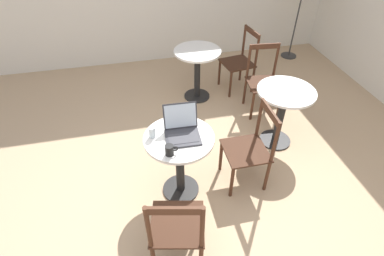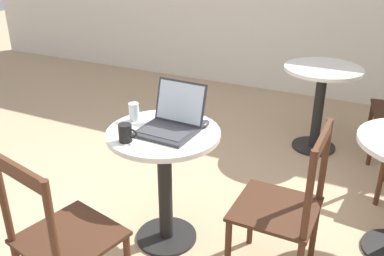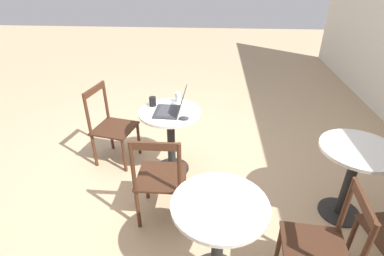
{
  "view_description": "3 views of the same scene",
  "coord_description": "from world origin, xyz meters",
  "px_view_note": "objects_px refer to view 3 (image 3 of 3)",
  "views": [
    {
      "loc": [
        -0.38,
        -1.87,
        2.58
      ],
      "look_at": [
        0.12,
        0.34,
        0.68
      ],
      "focal_mm": 28.0,
      "sensor_mm": 36.0,
      "label": 1
    },
    {
      "loc": [
        1.08,
        -1.76,
        1.79
      ],
      "look_at": [
        0.04,
        0.36,
        0.71
      ],
      "focal_mm": 40.0,
      "sensor_mm": 36.0,
      "label": 2
    },
    {
      "loc": [
        2.74,
        0.56,
        2.17
      ],
      "look_at": [
        0.02,
        0.39,
        0.6
      ],
      "focal_mm": 28.0,
      "sensor_mm": 36.0,
      "label": 3
    }
  ],
  "objects_px": {
    "cafe_table_far": "(354,168)",
    "mug": "(153,102)",
    "chair_near_front": "(111,126)",
    "cafe_table_near": "(171,128)",
    "mouse": "(184,118)",
    "cafe_table_mid": "(219,226)",
    "chair_mid_back": "(323,249)",
    "chair_near_right": "(160,179)",
    "laptop": "(172,108)",
    "drinking_glass": "(178,97)"
  },
  "relations": [
    {
      "from": "cafe_table_far",
      "to": "mug",
      "type": "relative_size",
      "value": 6.66
    },
    {
      "from": "chair_near_front",
      "to": "cafe_table_near",
      "type": "bearing_deg",
      "value": 77.35
    },
    {
      "from": "cafe_table_far",
      "to": "mouse",
      "type": "bearing_deg",
      "value": -104.8
    },
    {
      "from": "cafe_table_mid",
      "to": "chair_near_front",
      "type": "relative_size",
      "value": 0.82
    },
    {
      "from": "chair_near_front",
      "to": "mug",
      "type": "distance_m",
      "value": 0.63
    },
    {
      "from": "cafe_table_mid",
      "to": "chair_mid_back",
      "type": "bearing_deg",
      "value": 84.48
    },
    {
      "from": "chair_near_front",
      "to": "mouse",
      "type": "distance_m",
      "value": 1.0
    },
    {
      "from": "chair_near_right",
      "to": "mug",
      "type": "height_order",
      "value": "chair_near_right"
    },
    {
      "from": "cafe_table_near",
      "to": "cafe_table_mid",
      "type": "bearing_deg",
      "value": 20.82
    },
    {
      "from": "cafe_table_near",
      "to": "chair_near_right",
      "type": "distance_m",
      "value": 0.74
    },
    {
      "from": "cafe_table_far",
      "to": "chair_near_front",
      "type": "relative_size",
      "value": 0.82
    },
    {
      "from": "chair_mid_back",
      "to": "mug",
      "type": "distance_m",
      "value": 2.09
    },
    {
      "from": "cafe_table_mid",
      "to": "cafe_table_far",
      "type": "bearing_deg",
      "value": 121.63
    },
    {
      "from": "cafe_table_near",
      "to": "chair_mid_back",
      "type": "xyz_separation_m",
      "value": [
        1.39,
        1.21,
        -0.09
      ]
    },
    {
      "from": "laptop",
      "to": "drinking_glass",
      "type": "relative_size",
      "value": 3.06
    },
    {
      "from": "cafe_table_near",
      "to": "drinking_glass",
      "type": "xyz_separation_m",
      "value": [
        -0.23,
        0.06,
        0.26
      ]
    },
    {
      "from": "cafe_table_mid",
      "to": "drinking_glass",
      "type": "xyz_separation_m",
      "value": [
        -1.56,
        -0.44,
        0.26
      ]
    },
    {
      "from": "mouse",
      "to": "chair_near_right",
      "type": "bearing_deg",
      "value": -16.67
    },
    {
      "from": "cafe_table_near",
      "to": "mouse",
      "type": "distance_m",
      "value": 0.33
    },
    {
      "from": "cafe_table_far",
      "to": "chair_near_right",
      "type": "xyz_separation_m",
      "value": [
        0.15,
        -1.7,
        -0.09
      ]
    },
    {
      "from": "cafe_table_mid",
      "to": "drinking_glass",
      "type": "height_order",
      "value": "drinking_glass"
    },
    {
      "from": "chair_mid_back",
      "to": "mug",
      "type": "height_order",
      "value": "chair_mid_back"
    },
    {
      "from": "cafe_table_near",
      "to": "mouse",
      "type": "height_order",
      "value": "mouse"
    },
    {
      "from": "mouse",
      "to": "chair_near_front",
      "type": "bearing_deg",
      "value": -111.07
    },
    {
      "from": "cafe_table_far",
      "to": "chair_near_front",
      "type": "height_order",
      "value": "chair_near_front"
    },
    {
      "from": "chair_mid_back",
      "to": "mouse",
      "type": "distance_m",
      "value": 1.63
    },
    {
      "from": "chair_near_front",
      "to": "mouse",
      "type": "height_order",
      "value": "chair_near_front"
    },
    {
      "from": "chair_near_right",
      "to": "laptop",
      "type": "relative_size",
      "value": 2.77
    },
    {
      "from": "cafe_table_near",
      "to": "mug",
      "type": "distance_m",
      "value": 0.35
    },
    {
      "from": "chair_near_right",
      "to": "chair_mid_back",
      "type": "bearing_deg",
      "value": 61.39
    },
    {
      "from": "cafe_table_mid",
      "to": "drinking_glass",
      "type": "relative_size",
      "value": 6.93
    },
    {
      "from": "cafe_table_far",
      "to": "drinking_glass",
      "type": "relative_size",
      "value": 6.93
    },
    {
      "from": "cafe_table_far",
      "to": "chair_near_right",
      "type": "height_order",
      "value": "chair_near_right"
    },
    {
      "from": "cafe_table_near",
      "to": "cafe_table_mid",
      "type": "distance_m",
      "value": 1.41
    },
    {
      "from": "cafe_table_far",
      "to": "chair_near_right",
      "type": "distance_m",
      "value": 1.71
    },
    {
      "from": "cafe_table_mid",
      "to": "chair_mid_back",
      "type": "xyz_separation_m",
      "value": [
        0.07,
        0.7,
        -0.09
      ]
    },
    {
      "from": "chair_near_front",
      "to": "chair_mid_back",
      "type": "xyz_separation_m",
      "value": [
        1.55,
        1.93,
        0.0
      ]
    },
    {
      "from": "mouse",
      "to": "drinking_glass",
      "type": "height_order",
      "value": "drinking_glass"
    },
    {
      "from": "chair_near_right",
      "to": "chair_mid_back",
      "type": "relative_size",
      "value": 1.0
    },
    {
      "from": "chair_near_right",
      "to": "mouse",
      "type": "distance_m",
      "value": 0.66
    },
    {
      "from": "mouse",
      "to": "chair_mid_back",
      "type": "bearing_deg",
      "value": 40.71
    },
    {
      "from": "cafe_table_near",
      "to": "chair_near_right",
      "type": "bearing_deg",
      "value": -0.2
    },
    {
      "from": "chair_mid_back",
      "to": "cafe_table_far",
      "type": "bearing_deg",
      "value": 148.45
    },
    {
      "from": "drinking_glass",
      "to": "chair_mid_back",
      "type": "bearing_deg",
      "value": 35.22
    },
    {
      "from": "chair_near_right",
      "to": "mug",
      "type": "bearing_deg",
      "value": -166.74
    },
    {
      "from": "cafe_table_near",
      "to": "drinking_glass",
      "type": "distance_m",
      "value": 0.36
    },
    {
      "from": "chair_mid_back",
      "to": "mug",
      "type": "xyz_separation_m",
      "value": [
        -1.51,
        -1.41,
        0.35
      ]
    },
    {
      "from": "cafe_table_far",
      "to": "chair_near_front",
      "type": "xyz_separation_m",
      "value": [
        -0.75,
        -2.42,
        -0.09
      ]
    },
    {
      "from": "cafe_table_far",
      "to": "chair_mid_back",
      "type": "distance_m",
      "value": 0.95
    },
    {
      "from": "cafe_table_far",
      "to": "mouse",
      "type": "height_order",
      "value": "mouse"
    }
  ]
}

